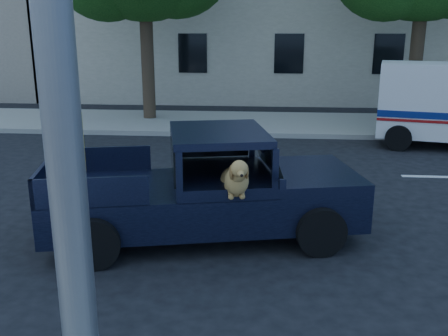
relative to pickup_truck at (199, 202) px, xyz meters
name	(u,v)px	position (x,y,z in m)	size (l,w,h in m)	color
ground	(256,230)	(0.90, 0.30, -0.58)	(120.00, 120.00, 0.00)	black
far_sidewalk	(262,123)	(0.90, 9.50, -0.50)	(60.00, 4.00, 0.15)	gray
lane_stripes	(348,175)	(2.90, 3.70, -0.57)	(21.60, 0.14, 0.01)	silver
pickup_truck	(199,202)	(0.00, 0.00, 0.00)	(5.07, 2.92, 1.71)	black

